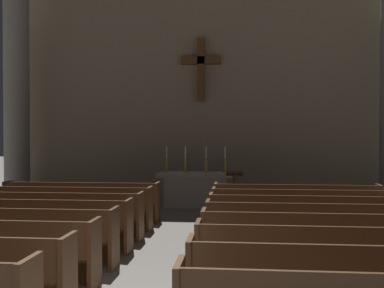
{
  "coord_description": "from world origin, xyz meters",
  "views": [
    {
      "loc": [
        1.23,
        -4.24,
        2.09
      ],
      "look_at": [
        0.0,
        8.34,
        1.85
      ],
      "focal_mm": 44.37,
      "sensor_mm": 36.0,
      "label": 1
    }
  ],
  "objects_px": {
    "pew_left_row_8": "(81,201)",
    "candlestick_inner_right": "(206,164)",
    "lectern": "(234,194)",
    "pew_right_row_2": "(365,285)",
    "column_left_fourth": "(17,90)",
    "altar": "(196,189)",
    "candlestick_outer_right": "(225,164)",
    "pew_right_row_4": "(329,243)",
    "pew_left_row_5": "(27,224)",
    "pew_right_row_3": "(344,261)",
    "pew_right_row_8": "(296,204)",
    "pew_right_row_5": "(318,230)",
    "pew_right_row_7": "(302,211)",
    "candlestick_outer_left": "(167,164)",
    "pew_left_row_6": "(49,215)",
    "pew_left_row_7": "(67,207)",
    "candlestick_inner_left": "(185,164)",
    "pew_right_row_6": "(309,219)"
  },
  "relations": [
    {
      "from": "pew_right_row_4",
      "to": "pew_left_row_5",
      "type": "bearing_deg",
      "value": 169.0
    },
    {
      "from": "pew_right_row_7",
      "to": "candlestick_outer_left",
      "type": "relative_size",
      "value": 5.1
    },
    {
      "from": "pew_right_row_8",
      "to": "candlestick_outer_right",
      "type": "relative_size",
      "value": 5.1
    },
    {
      "from": "pew_right_row_4",
      "to": "pew_right_row_7",
      "type": "relative_size",
      "value": 1.0
    },
    {
      "from": "pew_left_row_6",
      "to": "pew_right_row_8",
      "type": "relative_size",
      "value": 1.0
    },
    {
      "from": "candlestick_outer_left",
      "to": "candlestick_inner_right",
      "type": "bearing_deg",
      "value": 0.0
    },
    {
      "from": "pew_left_row_6",
      "to": "pew_left_row_7",
      "type": "bearing_deg",
      "value": 90.0
    },
    {
      "from": "pew_right_row_3",
      "to": "pew_right_row_8",
      "type": "relative_size",
      "value": 1.0
    },
    {
      "from": "pew_right_row_7",
      "to": "candlestick_outer_left",
      "type": "distance_m",
      "value": 4.92
    },
    {
      "from": "pew_left_row_8",
      "to": "pew_left_row_5",
      "type": "bearing_deg",
      "value": -90.0
    },
    {
      "from": "candlestick_outer_right",
      "to": "lectern",
      "type": "xyz_separation_m",
      "value": [
        0.28,
        -1.2,
        -0.7
      ]
    },
    {
      "from": "pew_right_row_5",
      "to": "pew_right_row_7",
      "type": "relative_size",
      "value": 1.0
    },
    {
      "from": "pew_right_row_4",
      "to": "candlestick_inner_right",
      "type": "bearing_deg",
      "value": 109.47
    },
    {
      "from": "pew_right_row_4",
      "to": "candlestick_outer_left",
      "type": "relative_size",
      "value": 5.1
    },
    {
      "from": "candlestick_outer_left",
      "to": "pew_right_row_3",
      "type": "bearing_deg",
      "value": -65.28
    },
    {
      "from": "pew_right_row_6",
      "to": "candlestick_outer_left",
      "type": "xyz_separation_m",
      "value": [
        -3.43,
        4.44,
        0.78
      ]
    },
    {
      "from": "pew_right_row_4",
      "to": "pew_right_row_8",
      "type": "relative_size",
      "value": 1.0
    },
    {
      "from": "pew_left_row_5",
      "to": "candlestick_inner_right",
      "type": "bearing_deg",
      "value": 62.13
    },
    {
      "from": "pew_right_row_3",
      "to": "pew_right_row_4",
      "type": "distance_m",
      "value": 1.0
    },
    {
      "from": "pew_left_row_5",
      "to": "pew_left_row_7",
      "type": "distance_m",
      "value": 2.01
    },
    {
      "from": "pew_right_row_2",
      "to": "pew_right_row_4",
      "type": "height_order",
      "value": "same"
    },
    {
      "from": "column_left_fourth",
      "to": "lectern",
      "type": "height_order",
      "value": "column_left_fourth"
    },
    {
      "from": "pew_right_row_2",
      "to": "pew_right_row_6",
      "type": "distance_m",
      "value": 4.01
    },
    {
      "from": "pew_left_row_5",
      "to": "pew_left_row_7",
      "type": "xyz_separation_m",
      "value": [
        0.0,
        2.01,
        0.0
      ]
    },
    {
      "from": "pew_right_row_7",
      "to": "altar",
      "type": "xyz_separation_m",
      "value": [
        -2.58,
        3.44,
        0.06
      ]
    },
    {
      "from": "pew_right_row_5",
      "to": "candlestick_outer_right",
      "type": "bearing_deg",
      "value": 107.62
    },
    {
      "from": "altar",
      "to": "candlestick_inner_left",
      "type": "distance_m",
      "value": 0.78
    },
    {
      "from": "pew_right_row_5",
      "to": "pew_left_row_6",
      "type": "bearing_deg",
      "value": 169.0
    },
    {
      "from": "column_left_fourth",
      "to": "altar",
      "type": "xyz_separation_m",
      "value": [
        5.78,
        -0.78,
        -2.99
      ]
    },
    {
      "from": "pew_left_row_7",
      "to": "pew_left_row_6",
      "type": "bearing_deg",
      "value": -90.0
    },
    {
      "from": "pew_left_row_8",
      "to": "lectern",
      "type": "relative_size",
      "value": 3.31
    },
    {
      "from": "pew_right_row_3",
      "to": "pew_right_row_8",
      "type": "xyz_separation_m",
      "value": [
        0.0,
        5.01,
        0.0
      ]
    },
    {
      "from": "pew_left_row_6",
      "to": "lectern",
      "type": "distance_m",
      "value": 4.93
    },
    {
      "from": "altar",
      "to": "candlestick_outer_right",
      "type": "relative_size",
      "value": 2.94
    },
    {
      "from": "pew_left_row_8",
      "to": "pew_right_row_8",
      "type": "xyz_separation_m",
      "value": [
        5.16,
        0.0,
        0.0
      ]
    },
    {
      "from": "pew_left_row_6",
      "to": "candlestick_inner_right",
      "type": "relative_size",
      "value": 5.1
    },
    {
      "from": "pew_right_row_7",
      "to": "candlestick_outer_left",
      "type": "xyz_separation_m",
      "value": [
        -3.43,
        3.44,
        0.78
      ]
    },
    {
      "from": "pew_left_row_6",
      "to": "candlestick_outer_right",
      "type": "bearing_deg",
      "value": 52.34
    },
    {
      "from": "pew_right_row_2",
      "to": "column_left_fourth",
      "type": "xyz_separation_m",
      "value": [
        -8.36,
        9.23,
        3.04
      ]
    },
    {
      "from": "pew_right_row_2",
      "to": "pew_right_row_3",
      "type": "relative_size",
      "value": 1.0
    },
    {
      "from": "column_left_fourth",
      "to": "pew_left_row_7",
      "type": "bearing_deg",
      "value": -52.87
    },
    {
      "from": "pew_right_row_3",
      "to": "pew_right_row_5",
      "type": "distance_m",
      "value": 2.01
    },
    {
      "from": "candlestick_inner_left",
      "to": "candlestick_outer_right",
      "type": "bearing_deg",
      "value": 0.0
    },
    {
      "from": "pew_right_row_2",
      "to": "column_left_fourth",
      "type": "relative_size",
      "value": 0.53
    },
    {
      "from": "candlestick_inner_right",
      "to": "candlestick_inner_left",
      "type": "bearing_deg",
      "value": 180.0
    },
    {
      "from": "pew_right_row_6",
      "to": "pew_right_row_7",
      "type": "relative_size",
      "value": 1.0
    },
    {
      "from": "candlestick_outer_right",
      "to": "pew_left_row_5",
      "type": "bearing_deg",
      "value": -122.2
    },
    {
      "from": "pew_left_row_8",
      "to": "candlestick_inner_right",
      "type": "relative_size",
      "value": 5.1
    },
    {
      "from": "pew_right_row_6",
      "to": "altar",
      "type": "height_order",
      "value": "altar"
    },
    {
      "from": "candlestick_inner_right",
      "to": "pew_right_row_2",
      "type": "bearing_deg",
      "value": -74.91
    }
  ]
}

